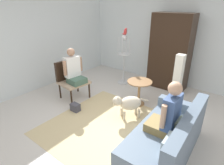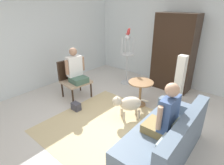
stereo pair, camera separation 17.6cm
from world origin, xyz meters
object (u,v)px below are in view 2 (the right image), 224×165
person_on_armchair (76,69)px  armoire_cabinet (174,53)px  dog (128,104)px  handbag (76,106)px  bird_cage_stand (127,59)px  round_end_table (141,89)px  parrot (129,32)px  couch (165,139)px  person_on_couch (165,115)px  armchair (73,76)px  column_lamp (179,83)px

person_on_armchair → armoire_cabinet: (1.60, 2.20, 0.24)m
dog → handbag: (-1.12, -0.55, -0.26)m
bird_cage_stand → round_end_table: bearing=-39.5°
bird_cage_stand → parrot: bearing=0.0°
couch → armoire_cabinet: armoire_cabinet is taller
person_on_couch → person_on_armchair: (-2.64, 0.39, 0.04)m
armchair → dog: 1.77m
armchair → person_on_couch: size_ratio=1.08×
column_lamp → armchair: bearing=-153.4°
column_lamp → armoire_cabinet: 1.24m
armchair → person_on_couch: person_on_couch is taller
person_on_armchair → column_lamp: 2.53m
armoire_cabinet → dog: bearing=-90.3°
bird_cage_stand → column_lamp: bird_cage_stand is taller
handbag → person_on_armchair: bearing=136.9°
column_lamp → handbag: column_lamp is taller
column_lamp → round_end_table: bearing=-148.1°
person_on_couch → bird_cage_stand: (-2.21, 2.01, 0.00)m
person_on_couch → armoire_cabinet: size_ratio=0.43×
bird_cage_stand → couch: bearing=-41.4°
armchair → bird_cage_stand: bird_cage_stand is taller
handbag → round_end_table: bearing=49.8°
round_end_table → bird_cage_stand: bearing=140.5°
armchair → parrot: 2.00m
column_lamp → couch: bearing=-73.7°
dog → column_lamp: column_lamp is taller
parrot → armoire_cabinet: bearing=26.5°
parrot → column_lamp: bearing=-13.0°
person_on_couch → handbag: (-2.16, -0.05, -0.68)m
person_on_armchair → bird_cage_stand: 1.68m
armchair → column_lamp: column_lamp is taller
armchair → round_end_table: (1.65, 0.73, -0.12)m
round_end_table → handbag: bearing=-130.2°
person_on_couch → dog: bearing=154.6°
person_on_armchair → dog: size_ratio=1.29×
couch → person_on_armchair: person_on_armchair is taller
dog → parrot: parrot is taller
person_on_couch → person_on_armchair: bearing=171.6°
person_on_couch → armoire_cabinet: armoire_cabinet is taller
dog → column_lamp: bearing=60.5°
armchair → person_on_couch: bearing=-8.3°
column_lamp → person_on_couch: bearing=-75.4°
armchair → couch: bearing=-7.7°
round_end_table → armoire_cabinet: 1.58m
bird_cage_stand → person_on_couch: bearing=-42.3°
person_on_couch → bird_cage_stand: bird_cage_stand is taller
dog → handbag: size_ratio=3.12×
round_end_table → bird_cage_stand: 1.41m
couch → dog: size_ratio=2.71×
round_end_table → handbag: 1.60m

